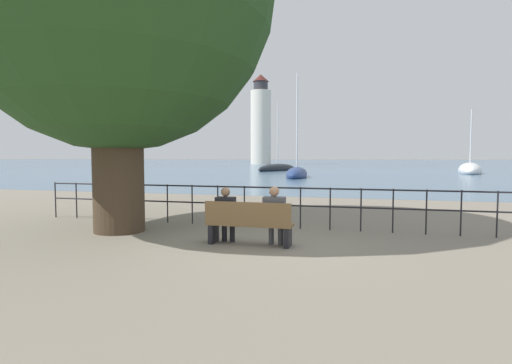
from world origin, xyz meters
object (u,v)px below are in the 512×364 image
at_px(sailboat_5, 297,174).
at_px(sailboat_3, 121,173).
at_px(sailboat_4, 470,170).
at_px(park_bench, 249,224).
at_px(seated_person_left, 226,212).
at_px(seated_person_right, 275,213).
at_px(harbor_lighthouse, 261,123).
at_px(sailboat_0, 277,169).

bearing_deg(sailboat_5, sailboat_3, -178.32).
bearing_deg(sailboat_4, park_bench, -96.29).
height_order(seated_person_left, seated_person_right, seated_person_right).
xyz_separation_m(seated_person_right, harbor_lighthouse, (-22.16, 86.59, 9.40)).
bearing_deg(seated_person_left, harbor_lighthouse, 103.71).
xyz_separation_m(seated_person_left, sailboat_4, (14.08, 39.95, -0.29)).
bearing_deg(seated_person_right, seated_person_left, 179.82).
height_order(sailboat_0, sailboat_5, sailboat_5).
distance_m(sailboat_3, sailboat_5, 16.69).
xyz_separation_m(sailboat_0, sailboat_5, (4.99, -15.66, 0.01)).
bearing_deg(sailboat_3, sailboat_5, -15.30).
bearing_deg(seated_person_right, harbor_lighthouse, 104.36).
bearing_deg(sailboat_5, park_bench, -86.39).
bearing_deg(seated_person_left, park_bench, -8.83).
bearing_deg(park_bench, sailboat_5, 96.98).
height_order(seated_person_right, sailboat_4, sailboat_4).
bearing_deg(seated_person_left, sailboat_4, 70.58).
distance_m(seated_person_left, sailboat_0, 43.31).
distance_m(sailboat_0, sailboat_4, 22.03).
xyz_separation_m(park_bench, sailboat_5, (-3.31, 27.02, -0.12)).
height_order(sailboat_5, harbor_lighthouse, harbor_lighthouse).
distance_m(sailboat_0, sailboat_3, 20.71).
distance_m(sailboat_3, harbor_lighthouse, 61.92).
height_order(park_bench, seated_person_right, seated_person_right).
relative_size(seated_person_right, sailboat_4, 0.15).
bearing_deg(sailboat_5, seated_person_right, -85.29).
bearing_deg(sailboat_0, seated_person_right, -57.55).
bearing_deg(harbor_lighthouse, park_bench, -75.98).
bearing_deg(sailboat_5, sailboat_0, 104.31).
bearing_deg(sailboat_4, sailboat_5, -129.92).
bearing_deg(sailboat_4, seated_person_left, -96.98).
relative_size(seated_person_left, sailboat_4, 0.14).
relative_size(park_bench, seated_person_left, 1.52).
bearing_deg(harbor_lighthouse, sailboat_3, -88.40).
bearing_deg(seated_person_left, seated_person_right, -0.18).
bearing_deg(sailboat_3, seated_person_left, -73.03).
relative_size(sailboat_3, harbor_lighthouse, 0.49).
bearing_deg(harbor_lighthouse, sailboat_0, -73.12).
bearing_deg(sailboat_0, sailboat_5, -51.56).
distance_m(park_bench, sailboat_5, 27.22).
height_order(seated_person_left, sailboat_4, sailboat_4).
xyz_separation_m(sailboat_4, sailboat_5, (-16.88, -13.02, -0.04)).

